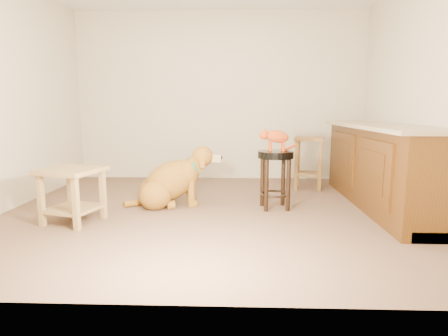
{
  "coord_description": "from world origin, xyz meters",
  "views": [
    {
      "loc": [
        0.28,
        -3.98,
        1.11
      ],
      "look_at": [
        0.13,
        0.2,
        0.45
      ],
      "focal_mm": 30.0,
      "sensor_mm": 36.0,
      "label": 1
    }
  ],
  "objects_px": {
    "wood_stool": "(309,162)",
    "golden_retriever": "(171,182)",
    "side_table": "(72,187)",
    "tabby_kitten": "(275,137)",
    "padded_stool": "(275,168)"
  },
  "relations": [
    {
      "from": "wood_stool",
      "to": "golden_retriever",
      "type": "distance_m",
      "value": 2.02
    },
    {
      "from": "side_table",
      "to": "tabby_kitten",
      "type": "bearing_deg",
      "value": 16.75
    },
    {
      "from": "wood_stool",
      "to": "golden_retriever",
      "type": "relative_size",
      "value": 0.64
    },
    {
      "from": "padded_stool",
      "to": "wood_stool",
      "type": "relative_size",
      "value": 0.9
    },
    {
      "from": "padded_stool",
      "to": "tabby_kitten",
      "type": "distance_m",
      "value": 0.34
    },
    {
      "from": "padded_stool",
      "to": "golden_retriever",
      "type": "height_order",
      "value": "golden_retriever"
    },
    {
      "from": "padded_stool",
      "to": "tabby_kitten",
      "type": "xyz_separation_m",
      "value": [
        -0.01,
        -0.0,
        0.34
      ]
    },
    {
      "from": "golden_retriever",
      "to": "wood_stool",
      "type": "bearing_deg",
      "value": 15.55
    },
    {
      "from": "golden_retriever",
      "to": "tabby_kitten",
      "type": "relative_size",
      "value": 2.58
    },
    {
      "from": "padded_stool",
      "to": "tabby_kitten",
      "type": "relative_size",
      "value": 1.48
    },
    {
      "from": "tabby_kitten",
      "to": "padded_stool",
      "type": "bearing_deg",
      "value": -5.72
    },
    {
      "from": "side_table",
      "to": "golden_retriever",
      "type": "xyz_separation_m",
      "value": [
        0.85,
        0.68,
        -0.08
      ]
    },
    {
      "from": "side_table",
      "to": "tabby_kitten",
      "type": "relative_size",
      "value": 1.48
    },
    {
      "from": "side_table",
      "to": "wood_stool",
      "type": "bearing_deg",
      "value": 32.54
    },
    {
      "from": "golden_retriever",
      "to": "padded_stool",
      "type": "bearing_deg",
      "value": -17.14
    }
  ]
}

